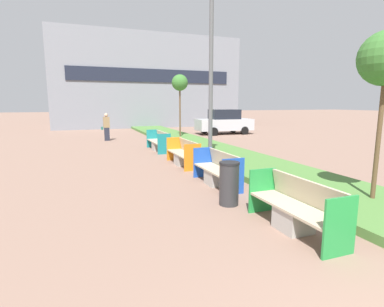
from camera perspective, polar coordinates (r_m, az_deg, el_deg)
planter_grass_strip at (r=13.71m, az=5.07°, el=0.19°), size 2.80×120.00×0.18m
building_backdrop at (r=32.98m, az=-9.07°, el=13.08°), size 18.10×8.32×8.84m
bench_green_frame at (r=5.86m, az=19.10°, el=-10.26°), size 0.65×2.10×0.94m
bench_blue_frame at (r=8.57m, az=4.85°, el=-3.56°), size 0.65×2.04×0.94m
bench_orange_frame at (r=11.28m, az=-1.62°, el=-0.34°), size 0.65×2.19×0.94m
bench_teal_frame at (r=14.87m, az=-6.35°, el=2.02°), size 0.65×2.38×0.94m
litter_bin at (r=6.90m, az=7.07°, el=-5.68°), size 0.46×0.46×1.00m
street_lamp_post at (r=10.54m, az=3.70°, el=21.18°), size 0.24×0.44×8.10m
sapling_tree_far at (r=19.63m, az=-2.34°, el=13.17°), size 1.03×1.03×4.13m
pedestrian_walking at (r=19.42m, az=-15.98°, el=4.91°), size 0.53×0.24×1.71m
parked_car_distant at (r=22.95m, az=6.14°, el=5.99°), size 4.29×2.00×1.86m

